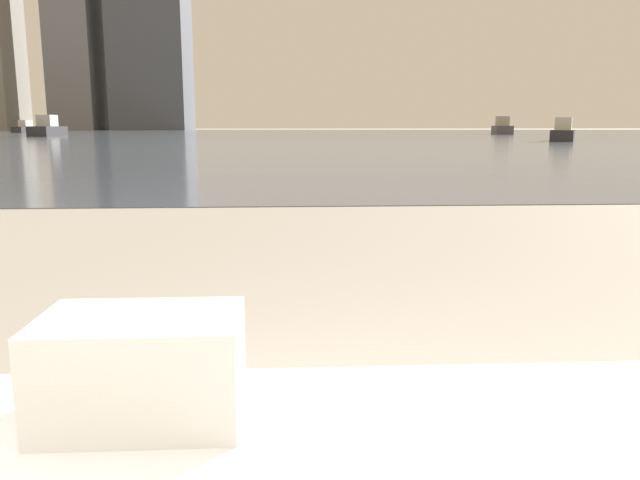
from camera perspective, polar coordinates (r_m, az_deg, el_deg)
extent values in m
cube|color=white|center=(1.00, -15.78, -14.36)|extent=(0.29, 0.19, 0.04)
cube|color=white|center=(0.99, -15.90, -12.24)|extent=(0.29, 0.19, 0.04)
cube|color=white|center=(0.97, -16.02, -10.06)|extent=(0.29, 0.19, 0.04)
cube|color=white|center=(0.96, -16.14, -7.82)|extent=(0.29, 0.19, 0.04)
cube|color=slate|center=(62.09, -3.18, 9.62)|extent=(180.00, 110.00, 0.01)
cube|color=#4C4C51|center=(65.70, 16.30, 9.63)|extent=(2.54, 4.91, 0.82)
cube|color=#B2A893|center=(65.70, 16.34, 10.40)|extent=(1.51, 1.96, 0.94)
cube|color=#2D2D33|center=(83.59, -25.30, 9.11)|extent=(2.06, 4.08, 0.68)
cube|color=silver|center=(83.58, -25.34, 9.61)|extent=(1.24, 1.62, 0.78)
cube|color=#2D2D33|center=(38.79, 21.30, 8.89)|extent=(2.67, 3.73, 0.62)
cube|color=silver|center=(38.79, 21.37, 9.87)|extent=(1.39, 1.59, 0.71)
cube|color=#2D2D33|center=(55.99, -23.62, 9.10)|extent=(1.70, 4.59, 0.80)
cube|color=silver|center=(55.99, -23.69, 9.97)|extent=(1.19, 1.74, 0.91)
cube|color=#4C515B|center=(121.59, -15.23, 18.01)|extent=(12.89, 13.90, 35.14)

